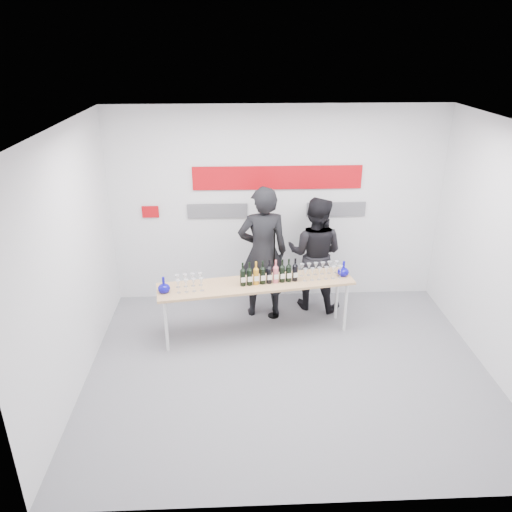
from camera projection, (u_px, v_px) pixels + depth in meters
The scene contains 12 objects.
ground at pixel (288, 368), 6.31m from camera, with size 5.00×5.00×0.00m, color slate.
back_wall at pixel (277, 206), 7.54m from camera, with size 5.00×0.04×3.00m, color silver.
signage at pixel (274, 187), 7.38m from camera, with size 3.38×0.02×0.79m.
tasting_table at pixel (256, 287), 6.76m from camera, with size 2.71×0.95×0.80m.
wine_bottles at pixel (269, 272), 6.67m from camera, with size 0.80×0.20×0.33m.
decanter_left at pixel (164, 285), 6.45m from camera, with size 0.16×0.16×0.21m, color #0D0897, non-canonical shape.
decanter_right at pixel (343, 268), 6.91m from camera, with size 0.16×0.16×0.21m, color #0D0897, non-canonical shape.
glasses_left at pixel (190, 283), 6.54m from camera, with size 0.39×0.27×0.18m.
glasses_right at pixel (321, 271), 6.87m from camera, with size 0.58×0.30×0.18m.
presenter_left at pixel (263, 253), 7.20m from camera, with size 0.72×0.47×1.98m, color black.
presenter_right at pixel (315, 254), 7.45m from camera, with size 0.85×0.66×1.75m, color black.
mic_stand at pixel (274, 290), 7.32m from camera, with size 0.17×0.17×1.42m.
Camera 1 is at (-0.64, -5.18, 3.84)m, focal length 35.00 mm.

